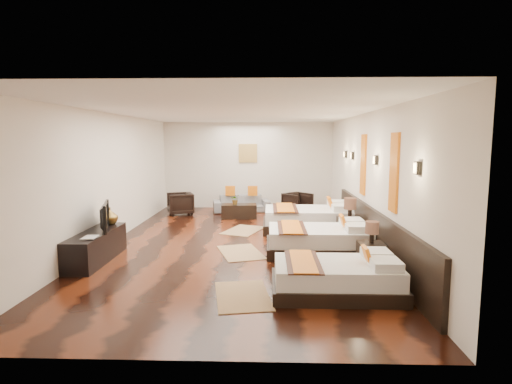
{
  "coord_description": "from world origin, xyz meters",
  "views": [
    {
      "loc": [
        0.68,
        -8.64,
        2.23
      ],
      "look_at": [
        0.41,
        0.22,
        1.1
      ],
      "focal_mm": 28.74,
      "sensor_mm": 36.0,
      "label": 1
    }
  ],
  "objects_px": {
    "bed_far": "(310,219)",
    "coffee_table": "(239,211)",
    "nightstand_b": "(349,227)",
    "armchair_left": "(180,204)",
    "armchair_right": "(297,203)",
    "book": "(83,238)",
    "bed_mid": "(320,240)",
    "tv": "(101,216)",
    "nightstand_a": "(371,253)",
    "tv_console": "(96,247)",
    "table_plant": "(235,199)",
    "bed_near": "(338,277)",
    "sofa": "(241,204)",
    "figurine": "(109,216)"
  },
  "relations": [
    {
      "from": "nightstand_a",
      "to": "book",
      "type": "distance_m",
      "value": 4.95
    },
    {
      "from": "nightstand_a",
      "to": "tv_console",
      "type": "distance_m",
      "value": 4.96
    },
    {
      "from": "tv",
      "to": "table_plant",
      "type": "relative_size",
      "value": 3.17
    },
    {
      "from": "bed_far",
      "to": "coffee_table",
      "type": "relative_size",
      "value": 2.23
    },
    {
      "from": "figurine",
      "to": "table_plant",
      "type": "bearing_deg",
      "value": 57.98
    },
    {
      "from": "bed_far",
      "to": "sofa",
      "type": "xyz_separation_m",
      "value": [
        -1.86,
        2.63,
        -0.04
      ]
    },
    {
      "from": "bed_mid",
      "to": "tv",
      "type": "bearing_deg",
      "value": -172.92
    },
    {
      "from": "bed_far",
      "to": "armchair_left",
      "type": "bearing_deg",
      "value": 150.75
    },
    {
      "from": "bed_mid",
      "to": "sofa",
      "type": "xyz_separation_m",
      "value": [
        -1.86,
        4.67,
        -0.01
      ]
    },
    {
      "from": "armchair_right",
      "to": "coffee_table",
      "type": "distance_m",
      "value": 1.85
    },
    {
      "from": "book",
      "to": "armchair_right",
      "type": "distance_m",
      "value": 6.81
    },
    {
      "from": "bed_far",
      "to": "sofa",
      "type": "relative_size",
      "value": 1.28
    },
    {
      "from": "coffee_table",
      "to": "armchair_left",
      "type": "bearing_deg",
      "value": 165.41
    },
    {
      "from": "bed_mid",
      "to": "nightstand_b",
      "type": "relative_size",
      "value": 2.07
    },
    {
      "from": "tv_console",
      "to": "bed_mid",
      "type": "bearing_deg",
      "value": 9.2
    },
    {
      "from": "armchair_right",
      "to": "tv",
      "type": "bearing_deg",
      "value": -171.4
    },
    {
      "from": "armchair_left",
      "to": "sofa",
      "type": "bearing_deg",
      "value": 87.5
    },
    {
      "from": "book",
      "to": "tv_console",
      "type": "bearing_deg",
      "value": 90.0
    },
    {
      "from": "tv",
      "to": "armchair_right",
      "type": "bearing_deg",
      "value": -57.75
    },
    {
      "from": "armchair_left",
      "to": "nightstand_b",
      "type": "bearing_deg",
      "value": 33.4
    },
    {
      "from": "nightstand_b",
      "to": "armchair_left",
      "type": "xyz_separation_m",
      "value": [
        -4.41,
        3.23,
        -0.01
      ]
    },
    {
      "from": "bed_far",
      "to": "table_plant",
      "type": "xyz_separation_m",
      "value": [
        -1.97,
        1.55,
        0.25
      ]
    },
    {
      "from": "book",
      "to": "coffee_table",
      "type": "height_order",
      "value": "book"
    },
    {
      "from": "nightstand_a",
      "to": "armchair_left",
      "type": "distance_m",
      "value": 6.77
    },
    {
      "from": "tv_console",
      "to": "table_plant",
      "type": "xyz_separation_m",
      "value": [
        2.23,
        4.26,
        0.27
      ]
    },
    {
      "from": "bed_mid",
      "to": "figurine",
      "type": "height_order",
      "value": "figurine"
    },
    {
      "from": "bed_mid",
      "to": "bed_far",
      "type": "relative_size",
      "value": 0.91
    },
    {
      "from": "sofa",
      "to": "armchair_right",
      "type": "distance_m",
      "value": 1.76
    },
    {
      "from": "nightstand_b",
      "to": "tv",
      "type": "xyz_separation_m",
      "value": [
        -4.89,
        -1.37,
        0.46
      ]
    },
    {
      "from": "figurine",
      "to": "table_plant",
      "type": "relative_size",
      "value": 1.2
    },
    {
      "from": "tv",
      "to": "coffee_table",
      "type": "xyz_separation_m",
      "value": [
        2.28,
        4.13,
        -0.61
      ]
    },
    {
      "from": "nightstand_a",
      "to": "tv_console",
      "type": "height_order",
      "value": "nightstand_a"
    },
    {
      "from": "book",
      "to": "armchair_left",
      "type": "height_order",
      "value": "armchair_left"
    },
    {
      "from": "bed_mid",
      "to": "tv_console",
      "type": "distance_m",
      "value": 4.25
    },
    {
      "from": "tv",
      "to": "book",
      "type": "relative_size",
      "value": 2.95
    },
    {
      "from": "nightstand_a",
      "to": "sofa",
      "type": "xyz_separation_m",
      "value": [
        -2.61,
        5.72,
        -0.05
      ]
    },
    {
      "from": "bed_far",
      "to": "coffee_table",
      "type": "bearing_deg",
      "value": 139.65
    },
    {
      "from": "book",
      "to": "sofa",
      "type": "height_order",
      "value": "book"
    },
    {
      "from": "armchair_left",
      "to": "bed_near",
      "type": "bearing_deg",
      "value": 10.02
    },
    {
      "from": "nightstand_b",
      "to": "figurine",
      "type": "xyz_separation_m",
      "value": [
        -4.95,
        -0.85,
        0.38
      ]
    },
    {
      "from": "bed_mid",
      "to": "book",
      "type": "bearing_deg",
      "value": -164.33
    },
    {
      "from": "nightstand_b",
      "to": "figurine",
      "type": "relative_size",
      "value": 2.88
    },
    {
      "from": "tv",
      "to": "sofa",
      "type": "distance_m",
      "value": 5.69
    },
    {
      "from": "tv_console",
      "to": "sofa",
      "type": "relative_size",
      "value": 1.03
    },
    {
      "from": "tv_console",
      "to": "bed_near",
      "type": "bearing_deg",
      "value": -19.32
    },
    {
      "from": "bed_mid",
      "to": "armchair_right",
      "type": "bearing_deg",
      "value": 91.9
    },
    {
      "from": "nightstand_a",
      "to": "armchair_left",
      "type": "height_order",
      "value": "nightstand_a"
    },
    {
      "from": "bed_far",
      "to": "table_plant",
      "type": "relative_size",
      "value": 7.82
    },
    {
      "from": "book",
      "to": "armchair_right",
      "type": "bearing_deg",
      "value": 53.46
    },
    {
      "from": "bed_mid",
      "to": "armchair_right",
      "type": "xyz_separation_m",
      "value": [
        -0.14,
        4.29,
        0.06
      ]
    }
  ]
}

